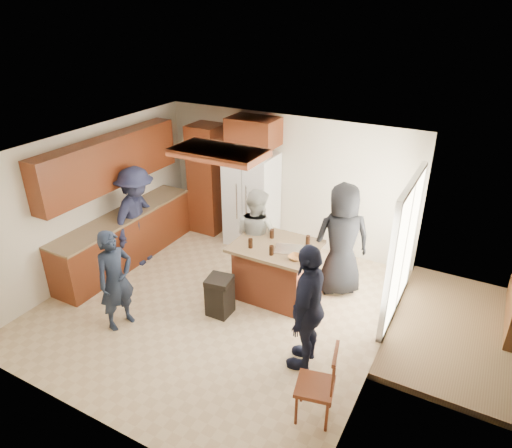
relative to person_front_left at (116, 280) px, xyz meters
The scene contains 12 objects.
person_front_left is the anchor object (origin of this frame).
person_behind_left 2.36m from the person_front_left, 60.78° to the left, with size 0.79×0.49×1.63m, color gray.
person_behind_right 3.45m from the person_front_left, 43.11° to the left, with size 0.91×0.59×1.87m, color black.
person_side_right 2.76m from the person_front_left, 11.57° to the left, with size 1.04×0.53×1.77m, color black.
person_counter 1.82m from the person_front_left, 121.27° to the left, with size 1.17×0.54×1.81m, color #1C1F38.
left_cabinetry 1.91m from the person_front_left, 130.58° to the left, with size 0.64×3.00×2.30m.
back_wall_units 3.32m from the person_front_left, 95.78° to the left, with size 1.80×0.60×2.45m.
refrigerator 3.20m from the person_front_left, 81.83° to the left, with size 0.90×0.76×1.80m.
kitchen_island 2.42m from the person_front_left, 46.11° to the left, with size 1.28×1.03×0.93m.
island_items 2.51m from the person_front_left, 40.68° to the left, with size 0.91×0.65×0.15m.
trash_bin 1.53m from the person_front_left, 38.30° to the left, with size 0.41×0.41×0.63m.
spindle_chair 3.17m from the person_front_left, ahead, with size 0.50×0.50×0.99m.
Camera 1 is at (3.33, -4.88, 4.33)m, focal length 32.00 mm.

